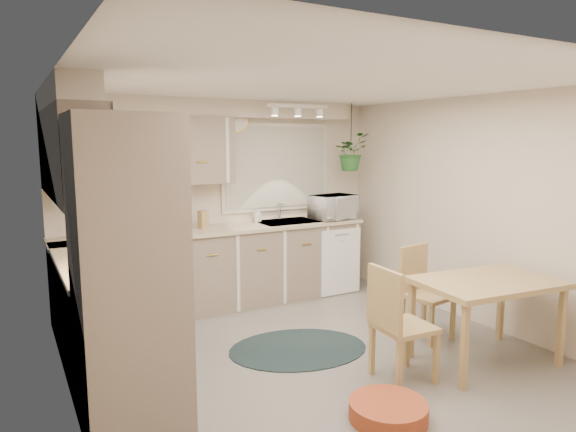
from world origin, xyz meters
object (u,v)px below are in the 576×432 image
(braided_rug, at_px, (298,349))
(microwave, at_px, (333,204))
(dining_table, at_px, (485,321))
(chair_left, at_px, (404,323))
(pet_bed, at_px, (388,411))
(chair_back, at_px, (428,293))

(braided_rug, relative_size, microwave, 2.34)
(dining_table, distance_m, chair_left, 0.86)
(braided_rug, bearing_deg, chair_left, -64.64)
(pet_bed, bearing_deg, chair_left, 39.73)
(dining_table, height_order, chair_back, chair_back)
(braided_rug, height_order, pet_bed, pet_bed)
(dining_table, bearing_deg, pet_bed, -166.08)
(microwave, bearing_deg, braided_rug, -142.18)
(dining_table, xyz_separation_m, microwave, (0.06, 2.46, 0.76))
(dining_table, relative_size, pet_bed, 2.14)
(pet_bed, bearing_deg, microwave, 63.13)
(chair_left, xyz_separation_m, pet_bed, (-0.51, -0.43, -0.41))
(dining_table, xyz_separation_m, chair_left, (-0.85, 0.09, 0.10))
(chair_back, height_order, braided_rug, chair_back)
(braided_rug, height_order, microwave, microwave)
(pet_bed, distance_m, microwave, 3.31)
(dining_table, relative_size, chair_left, 1.25)
(dining_table, height_order, braided_rug, dining_table)
(chair_left, relative_size, microwave, 1.70)
(microwave, bearing_deg, dining_table, -100.20)
(chair_back, relative_size, braided_rug, 0.69)
(pet_bed, bearing_deg, dining_table, 13.92)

